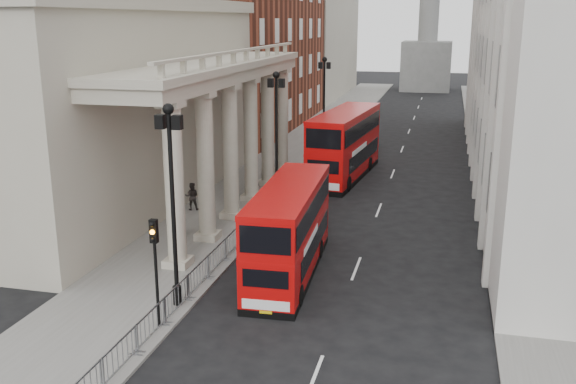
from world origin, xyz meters
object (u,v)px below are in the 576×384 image
(pedestrian_a, at_px, (177,229))
(lamp_post_north, at_px, (324,99))
(bus_near, at_px, (289,229))
(bus_far, at_px, (345,143))
(traffic_light, at_px, (155,253))
(lamp_post_south, at_px, (172,193))
(pedestrian_b, at_px, (192,196))
(pedestrian_c, at_px, (252,180))
(lamp_post_mid, at_px, (276,128))

(pedestrian_a, bearing_deg, lamp_post_north, 84.09)
(bus_near, xyz_separation_m, bus_far, (-0.49, 19.41, 0.40))
(traffic_light, relative_size, bus_far, 0.37)
(bus_near, bearing_deg, lamp_post_south, -130.73)
(pedestrian_a, bearing_deg, traffic_light, -70.21)
(lamp_post_south, distance_m, pedestrian_a, 8.54)
(pedestrian_b, xyz_separation_m, pedestrian_c, (2.52, 4.54, 0.06))
(lamp_post_south, relative_size, pedestrian_c, 4.55)
(pedestrian_b, bearing_deg, bus_near, 117.46)
(lamp_post_south, xyz_separation_m, pedestrian_b, (-4.59, 12.91, -3.93))
(bus_far, distance_m, pedestrian_c, 8.56)
(lamp_post_north, bearing_deg, pedestrian_c, -98.13)
(traffic_light, bearing_deg, bus_far, 83.35)
(lamp_post_north, xyz_separation_m, pedestrian_c, (-2.08, -14.55, -3.88))
(lamp_post_south, bearing_deg, pedestrian_b, 109.59)
(pedestrian_a, bearing_deg, pedestrian_b, 106.04)
(lamp_post_north, bearing_deg, bus_near, -82.44)
(pedestrian_a, bearing_deg, lamp_post_south, -65.94)
(lamp_post_mid, bearing_deg, pedestrian_b, -146.07)
(lamp_post_south, bearing_deg, traffic_light, -87.16)
(lamp_post_mid, distance_m, traffic_light, 18.11)
(lamp_post_north, height_order, pedestrian_b, lamp_post_north)
(bus_near, height_order, pedestrian_a, bus_near)
(lamp_post_south, height_order, pedestrian_b, lamp_post_south)
(bus_near, distance_m, pedestrian_b, 11.73)
(lamp_post_mid, xyz_separation_m, bus_near, (3.63, -11.36, -2.71))
(pedestrian_b, bearing_deg, pedestrian_a, 87.79)
(lamp_post_north, xyz_separation_m, bus_far, (3.14, -7.95, -2.31))
(pedestrian_c, bearing_deg, bus_near, -78.83)
(lamp_post_mid, xyz_separation_m, traffic_light, (0.10, -18.02, -1.80))
(pedestrian_b, bearing_deg, lamp_post_north, -120.93)
(bus_far, bearing_deg, lamp_post_mid, -105.67)
(bus_far, height_order, pedestrian_b, bus_far)
(lamp_post_mid, bearing_deg, lamp_post_north, 90.00)
(lamp_post_south, relative_size, bus_far, 0.71)
(lamp_post_south, height_order, lamp_post_mid, same)
(lamp_post_south, relative_size, lamp_post_mid, 1.00)
(lamp_post_north, bearing_deg, bus_far, -68.43)
(lamp_post_south, relative_size, bus_near, 0.84)
(bus_near, xyz_separation_m, pedestrian_b, (-8.22, 8.27, -1.23))
(lamp_post_mid, distance_m, pedestrian_c, 4.63)
(pedestrian_b, bearing_deg, pedestrian_c, -136.38)
(bus_far, relative_size, pedestrian_c, 6.43)
(lamp_post_mid, height_order, bus_far, lamp_post_mid)
(bus_near, height_order, pedestrian_b, bus_near)
(bus_far, xyz_separation_m, pedestrian_c, (-5.22, -6.60, -1.57))
(lamp_post_north, height_order, bus_far, lamp_post_north)
(bus_far, height_order, pedestrian_a, bus_far)
(pedestrian_b, bearing_deg, lamp_post_south, 92.20)
(lamp_post_mid, xyz_separation_m, bus_far, (3.14, 8.05, -2.31))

